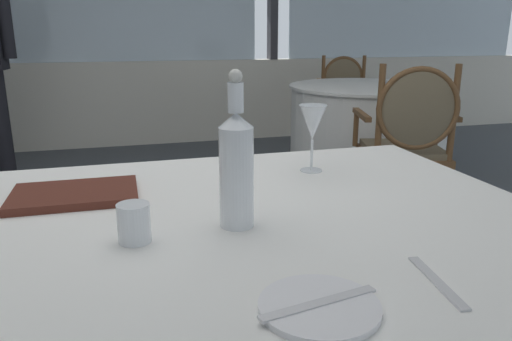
{
  "coord_description": "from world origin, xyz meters",
  "views": [
    {
      "loc": [
        -0.02,
        -1.74,
        1.15
      ],
      "look_at": [
        0.31,
        -0.56,
        0.8
      ],
      "focal_mm": 34.59,
      "sensor_mm": 36.0,
      "label": 1
    }
  ],
  "objects": [
    {
      "name": "background_table_1",
      "position": [
        1.84,
        1.68,
        0.37
      ],
      "size": [
        1.22,
        1.22,
        0.75
      ],
      "color": "white",
      "rests_on": "ground_plane"
    },
    {
      "name": "wine_glass",
      "position": [
        0.52,
        -0.43,
        0.89
      ],
      "size": [
        0.08,
        0.08,
        0.2
      ],
      "color": "white",
      "rests_on": "foreground_table"
    },
    {
      "name": "butter_knife",
      "position": [
        0.24,
        -1.14,
        0.76
      ],
      "size": [
        0.2,
        0.05,
        0.0
      ],
      "primitive_type": "cube",
      "rotation": [
        0.0,
        0.0,
        0.19
      ],
      "color": "silver",
      "rests_on": "foreground_table"
    },
    {
      "name": "dining_chair_1_0",
      "position": [
        2.12,
        2.68,
        0.54
      ],
      "size": [
        0.62,
        0.57,
        0.91
      ],
      "rotation": [
        0.0,
        0.0,
        4.44
      ],
      "color": "brown",
      "rests_on": "ground_plane"
    },
    {
      "name": "side_plate",
      "position": [
        0.24,
        -1.14,
        0.75
      ],
      "size": [
        0.18,
        0.18,
        0.01
      ],
      "primitive_type": "cylinder",
      "color": "white",
      "rests_on": "foreground_table"
    },
    {
      "name": "dinner_fork",
      "position": [
        0.46,
        -1.11,
        0.75
      ],
      "size": [
        0.04,
        0.18,
        0.0
      ],
      "primitive_type": "cube",
      "rotation": [
        0.0,
        0.0,
        1.44
      ],
      "color": "silver",
      "rests_on": "foreground_table"
    },
    {
      "name": "menu_book",
      "position": [
        -0.14,
        -0.5,
        0.76
      ],
      "size": [
        0.3,
        0.21,
        0.02
      ],
      "primitive_type": "cube",
      "rotation": [
        0.0,
        0.0,
        -0.01
      ],
      "color": "#512319",
      "rests_on": "foreground_table"
    },
    {
      "name": "water_tumbler",
      "position": [
        -0.01,
        -0.81,
        0.78
      ],
      "size": [
        0.06,
        0.06,
        0.08
      ],
      "primitive_type": "cylinder",
      "color": "white",
      "rests_on": "foreground_table"
    },
    {
      "name": "dining_chair_1_1",
      "position": [
        1.56,
        0.67,
        0.57
      ],
      "size": [
        0.62,
        0.57,
        0.98
      ],
      "rotation": [
        0.0,
        0.0,
        7.58
      ],
      "color": "brown",
      "rests_on": "ground_plane"
    },
    {
      "name": "window_wall_far",
      "position": [
        -0.0,
        3.48,
        1.14
      ],
      "size": [
        10.35,
        0.14,
        2.85
      ],
      "color": "silver",
      "rests_on": "ground_plane"
    },
    {
      "name": "water_bottle",
      "position": [
        0.2,
        -0.78,
        0.88
      ],
      "size": [
        0.07,
        0.07,
        0.33
      ],
      "color": "white",
      "rests_on": "foreground_table"
    },
    {
      "name": "ground_plane",
      "position": [
        0.0,
        0.0,
        0.0
      ],
      "size": [
        13.45,
        13.45,
        0.0
      ],
      "primitive_type": "plane",
      "color": "#4C5156"
    }
  ]
}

